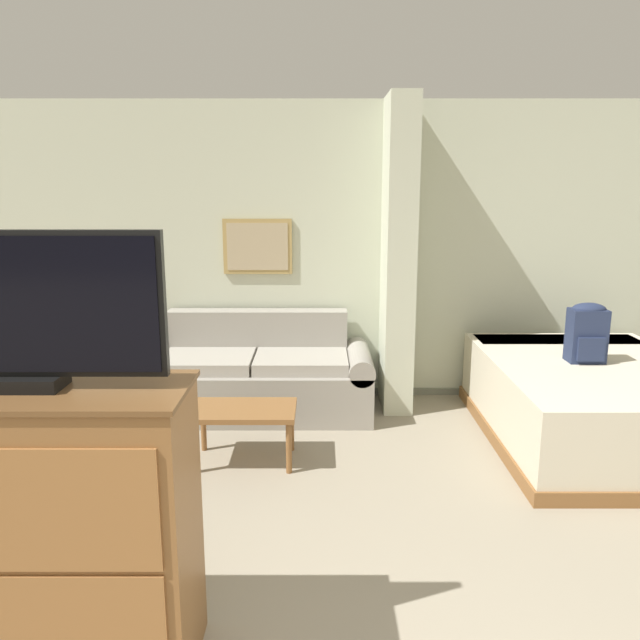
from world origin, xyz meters
The scene contains 10 objects.
wall_back centered at (0.00, 4.11, 1.29)m, with size 6.65×0.16×2.60m.
wall_partition_pillar centered at (0.16, 3.77, 1.30)m, with size 0.24×0.56×2.60m.
couch centered at (-1.05, 3.63, 0.30)m, with size 1.96×0.84×0.82m.
coffee_table centered at (-1.02, 2.62, 0.34)m, with size 0.72×0.45×0.39m.
side_table centered at (-2.17, 3.68, 0.48)m, with size 0.38×0.38×0.60m.
table_lamp centered at (-2.17, 3.68, 0.87)m, with size 0.33×0.33×0.40m.
tv_dresser centered at (-1.56, 0.73, 0.58)m, with size 1.15×0.48×1.16m.
tv centered at (-1.56, 0.73, 1.45)m, with size 1.02×0.16×0.58m.
bed centered at (1.54, 2.99, 0.30)m, with size 1.54×2.03×0.60m.
backpack centered at (1.48, 3.05, 0.83)m, with size 0.26×0.20×0.45m.
Camera 1 is at (-0.50, -1.44, 1.88)m, focal length 35.00 mm.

